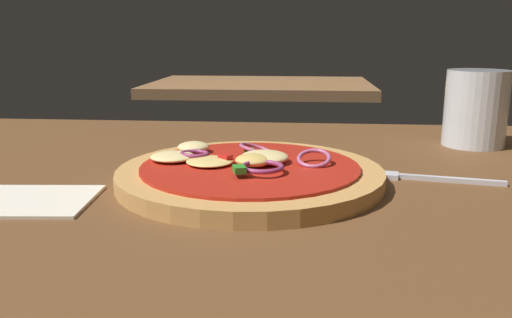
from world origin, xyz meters
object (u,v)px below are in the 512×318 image
at_px(pizza, 253,173).
at_px(fork, 423,178).
at_px(napkin, 31,201).
at_px(beer_glass, 479,110).

relative_size(pizza, fork, 1.74).
bearing_deg(napkin, fork, 16.18).
height_order(pizza, beer_glass, beer_glass).
distance_m(beer_glass, napkin, 0.56).
bearing_deg(fork, beer_glass, 58.85).
distance_m(fork, beer_glass, 0.22).
bearing_deg(fork, pizza, -171.79).
relative_size(pizza, beer_glass, 2.65).
distance_m(pizza, napkin, 0.21).
xyz_separation_m(fork, beer_glass, (0.11, 0.18, 0.05)).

